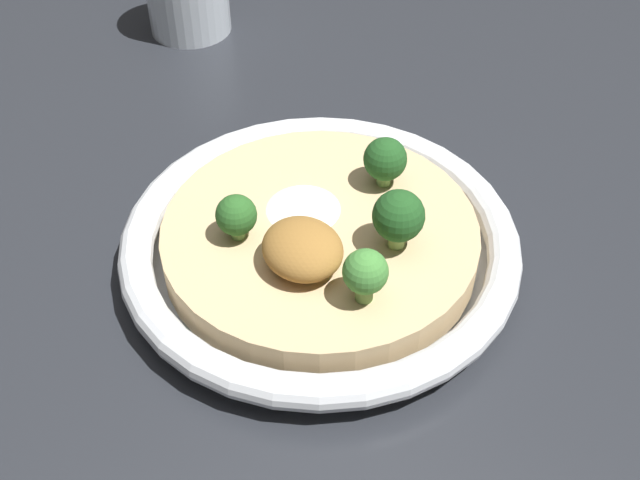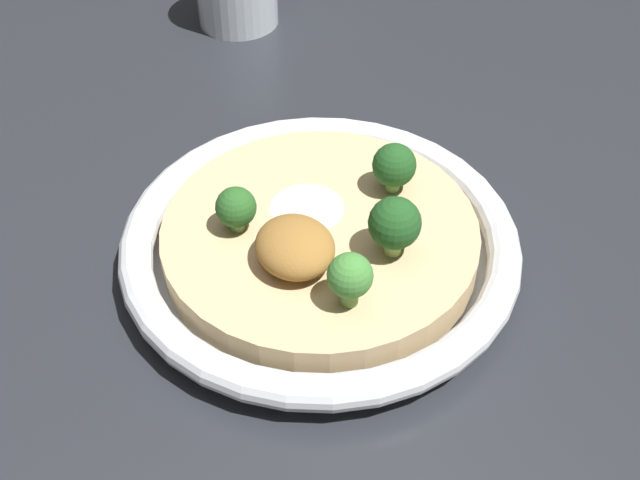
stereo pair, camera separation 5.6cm
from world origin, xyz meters
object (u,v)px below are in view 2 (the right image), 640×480
risotto_bowl (320,243)px  broccoli_front (236,208)px  broccoli_right (395,224)px  broccoli_back_left (394,166)px  broccoli_front_right (350,277)px

risotto_bowl → broccoli_front: size_ratio=8.33×
broccoli_front → broccoli_right: size_ratio=0.77×
risotto_bowl → broccoli_right: broccoli_right is taller
broccoli_back_left → broccoli_front_right: 0.11m
broccoli_front → broccoli_back_left: 0.12m
risotto_bowl → broccoli_right: bearing=37.0°
broccoli_front_right → broccoli_back_left: bearing=137.0°
risotto_bowl → broccoli_right: (0.04, 0.03, 0.04)m
broccoli_back_left → broccoli_front_right: same height
broccoli_front → broccoli_back_left: bearing=85.2°
broccoli_back_left → broccoli_right: 0.07m
broccoli_back_left → broccoli_front_right: bearing=-43.0°
risotto_bowl → broccoli_right: size_ratio=6.37×
broccoli_front → broccoli_right: 0.11m
risotto_bowl → broccoli_front_right: (0.07, -0.01, 0.04)m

